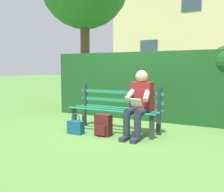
{
  "coord_description": "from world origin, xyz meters",
  "views": [
    {
      "loc": [
        -2.39,
        4.44,
        1.22
      ],
      "look_at": [
        0.0,
        0.1,
        0.7
      ],
      "focal_mm": 43.11,
      "sensor_mm": 36.0,
      "label": 1
    }
  ],
  "objects": [
    {
      "name": "building_facade",
      "position": [
        0.5,
        -9.76,
        3.54
      ],
      "size": [
        8.08,
        2.99,
        7.09
      ],
      "color": "beige",
      "rests_on": "ground"
    },
    {
      "name": "handbag",
      "position": [
        0.55,
        0.49,
        0.13
      ],
      "size": [
        0.3,
        0.14,
        0.39
      ],
      "color": "navy",
      "rests_on": "ground"
    },
    {
      "name": "person_seated",
      "position": [
        -0.55,
        0.1,
        0.62
      ],
      "size": [
        0.44,
        0.73,
        1.18
      ],
      "color": "maroon",
      "rests_on": "ground"
    },
    {
      "name": "ground",
      "position": [
        0.0,
        0.0,
        0.0
      ],
      "size": [
        60.0,
        60.0,
        0.0
      ],
      "primitive_type": "plane",
      "color": "#517F38"
    },
    {
      "name": "park_bench",
      "position": [
        0.0,
        -0.07,
        0.43
      ],
      "size": [
        1.79,
        0.51,
        0.87
      ],
      "color": "#2D3338",
      "rests_on": "ground"
    },
    {
      "name": "backpack",
      "position": [
        0.03,
        0.37,
        0.19
      ],
      "size": [
        0.29,
        0.24,
        0.39
      ],
      "color": "#4C1919",
      "rests_on": "ground"
    },
    {
      "name": "hedge_backdrop",
      "position": [
        -0.28,
        -1.63,
        0.83
      ],
      "size": [
        5.15,
        0.82,
        1.68
      ],
      "color": "#19471E",
      "rests_on": "ground"
    }
  ]
}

